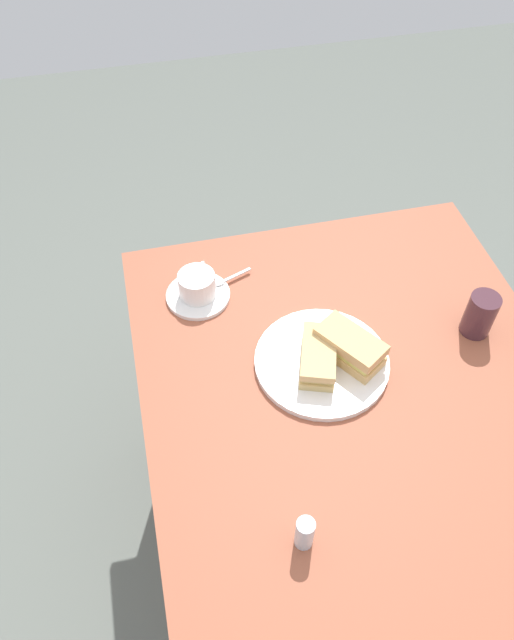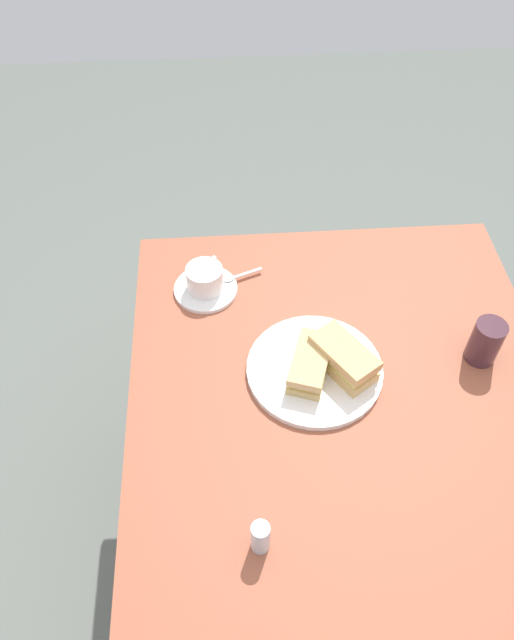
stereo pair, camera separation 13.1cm
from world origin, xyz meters
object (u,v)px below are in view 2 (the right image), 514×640
at_px(sandwich_plate, 314,370).
at_px(coffee_cup, 205,278).
at_px(dining_table, 342,457).
at_px(sandwich_back, 342,358).
at_px(sandwich_front, 310,363).
at_px(drinking_glass, 485,342).
at_px(coffee_saucer, 206,289).
at_px(salt_shaker, 260,537).
at_px(spoon, 236,277).

relative_size(sandwich_plate, coffee_cup, 2.63).
bearing_deg(coffee_cup, dining_table, -142.91).
distance_m(dining_table, sandwich_back, 0.23).
bearing_deg(sandwich_front, drinking_glass, -86.86).
height_order(sandwich_plate, drinking_glass, drinking_glass).
bearing_deg(coffee_saucer, salt_shaker, -172.09).
height_order(sandwich_back, spoon, sandwich_back).
bearing_deg(spoon, salt_shaker, -179.00).
distance_m(coffee_cup, salt_shaker, 0.60).
relative_size(sandwich_front, drinking_glass, 1.52).
xyz_separation_m(coffee_saucer, spoon, (0.03, -0.07, 0.01)).
height_order(salt_shaker, drinking_glass, drinking_glass).
xyz_separation_m(sandwich_front, spoon, (0.28, 0.14, -0.03)).
xyz_separation_m(sandwich_back, coffee_saucer, (0.25, 0.27, -0.04)).
bearing_deg(sandwich_back, drinking_glass, -87.01).
xyz_separation_m(sandwich_front, salt_shaker, (-0.34, 0.13, -0.00)).
bearing_deg(coffee_saucer, drinking_glass, -111.99).
bearing_deg(dining_table, spoon, 27.65).
relative_size(dining_table, sandwich_front, 7.07).
xyz_separation_m(sandwich_plate, coffee_saucer, (0.25, 0.22, -0.00)).
distance_m(sandwich_front, sandwich_back, 0.07).
bearing_deg(salt_shaker, sandwich_back, -28.72).
height_order(sandwich_front, coffee_saucer, sandwich_front).
relative_size(sandwich_front, coffee_saucer, 1.06).
xyz_separation_m(dining_table, coffee_saucer, (0.36, 0.28, 0.16)).
bearing_deg(drinking_glass, sandwich_front, 93.14).
bearing_deg(sandwich_back, salt_shaker, 151.28).
bearing_deg(sandwich_plate, dining_table, -154.65).
bearing_deg(drinking_glass, sandwich_back, 92.99).
distance_m(sandwich_plate, coffee_cup, 0.33).
xyz_separation_m(sandwich_plate, coffee_cup, (0.25, 0.22, 0.03)).
relative_size(coffee_cup, salt_shaker, 1.41).
distance_m(sandwich_front, coffee_saucer, 0.33).
bearing_deg(salt_shaker, sandwich_plate, -21.46).
distance_m(sandwich_plate, drinking_glass, 0.36).
distance_m(dining_table, spoon, 0.47).
relative_size(coffee_saucer, spoon, 1.53).
height_order(sandwich_plate, sandwich_front, sandwich_front).
xyz_separation_m(dining_table, sandwich_front, (0.11, 0.07, 0.19)).
bearing_deg(sandwich_back, sandwich_front, 93.83).
distance_m(sandwich_plate, sandwich_front, 0.03).
distance_m(sandwich_front, coffee_cup, 0.33).
relative_size(sandwich_back, salt_shaker, 2.08).
height_order(sandwich_back, coffee_saucer, sandwich_back).
bearing_deg(dining_table, sandwich_plate, 25.35).
bearing_deg(coffee_saucer, sandwich_plate, -138.00).
xyz_separation_m(dining_table, sandwich_back, (0.12, 0.00, 0.20)).
distance_m(coffee_saucer, salt_shaker, 0.60).
xyz_separation_m(sandwich_plate, sandwich_front, (-0.01, 0.01, 0.03)).
xyz_separation_m(coffee_saucer, drinking_glass, (-0.23, -0.57, 0.05)).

